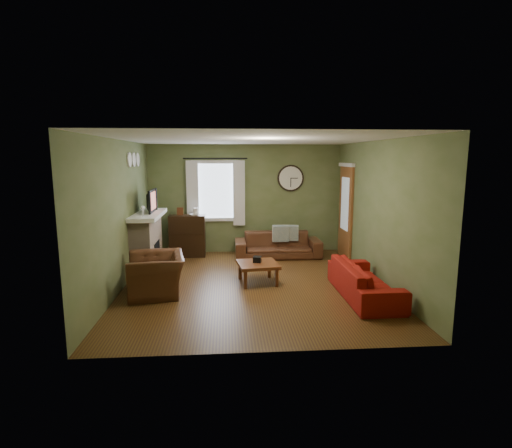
{
  "coord_description": "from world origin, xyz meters",
  "views": [
    {
      "loc": [
        -0.46,
        -7.02,
        2.3
      ],
      "look_at": [
        0.1,
        0.4,
        1.05
      ],
      "focal_mm": 28.0,
      "sensor_mm": 36.0,
      "label": 1
    }
  ],
  "objects": [
    {
      "name": "medallion_right",
      "position": [
        -2.28,
        1.5,
        2.25
      ],
      "size": [
        0.28,
        0.28,
        0.03
      ],
      "primitive_type": "cylinder",
      "color": "white",
      "rests_on": "wall_left"
    },
    {
      "name": "firebox",
      "position": [
        -1.91,
        1.15,
        0.3
      ],
      "size": [
        0.04,
        0.6,
        0.55
      ],
      "primitive_type": "cube",
      "color": "black",
      "rests_on": "fireplace"
    },
    {
      "name": "window_pane",
      "position": [
        -0.7,
        2.58,
        1.5
      ],
      "size": [
        1.0,
        0.02,
        1.3
      ],
      "primitive_type": null,
      "color": "silver",
      "rests_on": "wall_back"
    },
    {
      "name": "wall_left",
      "position": [
        -2.3,
        0.0,
        1.3
      ],
      "size": [
        0.0,
        5.2,
        2.6
      ],
      "primitive_type": "cube",
      "color": "#5D6B3E",
      "rests_on": "ground"
    },
    {
      "name": "armchair",
      "position": [
        -1.65,
        -0.39,
        0.34
      ],
      "size": [
        1.07,
        1.18,
        0.68
      ],
      "primitive_type": "imported",
      "rotation": [
        0.0,
        0.0,
        -1.4
      ],
      "color": "#482717",
      "rests_on": "floor"
    },
    {
      "name": "wall_clock",
      "position": [
        1.1,
        2.55,
        1.8
      ],
      "size": [
        0.64,
        0.06,
        0.64
      ],
      "primitive_type": null,
      "color": "white",
      "rests_on": "wall_back"
    },
    {
      "name": "fireplace",
      "position": [
        -2.1,
        1.15,
        0.55
      ],
      "size": [
        0.4,
        1.4,
        1.1
      ],
      "primitive_type": "cube",
      "color": "tan",
      "rests_on": "floor"
    },
    {
      "name": "mantel",
      "position": [
        -2.07,
        1.15,
        1.14
      ],
      "size": [
        0.58,
        1.6,
        0.08
      ],
      "primitive_type": "cube",
      "color": "white",
      "rests_on": "fireplace"
    },
    {
      "name": "wall_right",
      "position": [
        2.3,
        0.0,
        1.3
      ],
      "size": [
        0.0,
        5.2,
        2.6
      ],
      "primitive_type": "cube",
      "color": "#5D6B3E",
      "rests_on": "ground"
    },
    {
      "name": "wall_front",
      "position": [
        0.0,
        -2.6,
        1.3
      ],
      "size": [
        4.6,
        0.0,
        2.6
      ],
      "primitive_type": "cube",
      "color": "#5D6B3E",
      "rests_on": "ground"
    },
    {
      "name": "pillow_right",
      "position": [
        1.04,
        2.06,
        0.55
      ],
      "size": [
        0.38,
        0.18,
        0.36
      ],
      "primitive_type": "cube",
      "rotation": [
        0.0,
        0.0,
        -0.19
      ],
      "color": "#899998",
      "rests_on": "sofa_brown"
    },
    {
      "name": "sofa_brown",
      "position": [
        0.73,
        1.99,
        0.29
      ],
      "size": [
        1.97,
        0.77,
        0.58
      ],
      "primitive_type": "imported",
      "color": "#482717",
      "rests_on": "floor"
    },
    {
      "name": "wine_glass_a",
      "position": [
        -2.05,
        0.63,
        1.28
      ],
      "size": [
        0.07,
        0.07,
        0.2
      ],
      "primitive_type": null,
      "color": "white",
      "rests_on": "mantel"
    },
    {
      "name": "bookshelf",
      "position": [
        -1.37,
        2.2,
        0.49
      ],
      "size": [
        0.82,
        0.35,
        0.97
      ],
      "primitive_type": null,
      "color": "black",
      "rests_on": "floor"
    },
    {
      "name": "ceiling",
      "position": [
        0.0,
        0.0,
        2.6
      ],
      "size": [
        4.6,
        5.2,
        0.0
      ],
      "primitive_type": "cube",
      "color": "white",
      "rests_on": "ground"
    },
    {
      "name": "medallion_left",
      "position": [
        -2.28,
        0.8,
        2.25
      ],
      "size": [
        0.28,
        0.28,
        0.03
      ],
      "primitive_type": "cylinder",
      "color": "white",
      "rests_on": "wall_left"
    },
    {
      "name": "wine_glass_b",
      "position": [
        -2.05,
        0.72,
        1.28
      ],
      "size": [
        0.07,
        0.07,
        0.19
      ],
      "primitive_type": null,
      "color": "white",
      "rests_on": "mantel"
    },
    {
      "name": "floor",
      "position": [
        0.0,
        0.0,
        0.0
      ],
      "size": [
        4.6,
        5.2,
        0.0
      ],
      "primitive_type": "cube",
      "color": "#4C2F15",
      "rests_on": "ground"
    },
    {
      "name": "tv_screen",
      "position": [
        -1.97,
        1.3,
        1.41
      ],
      "size": [
        0.02,
        0.62,
        0.36
      ],
      "primitive_type": "cube",
      "color": "#994C3F",
      "rests_on": "mantel"
    },
    {
      "name": "wall_back",
      "position": [
        0.0,
        2.6,
        1.3
      ],
      "size": [
        4.6,
        0.0,
        2.6
      ],
      "primitive_type": "cube",
      "color": "#5D6B3E",
      "rests_on": "ground"
    },
    {
      "name": "medallion_mid",
      "position": [
        -2.28,
        1.15,
        2.25
      ],
      "size": [
        0.28,
        0.28,
        0.03
      ],
      "primitive_type": "cylinder",
      "color": "white",
      "rests_on": "wall_left"
    },
    {
      "name": "coffee_table",
      "position": [
        0.11,
        0.07,
        0.19
      ],
      "size": [
        0.8,
        0.8,
        0.38
      ],
      "primitive_type": null,
      "rotation": [
        0.0,
        0.0,
        0.13
      ],
      "color": "#572A14",
      "rests_on": "floor"
    },
    {
      "name": "sofa_red",
      "position": [
        1.82,
        -0.79,
        0.28
      ],
      "size": [
        0.75,
        1.91,
        0.56
      ],
      "primitive_type": "imported",
      "rotation": [
        0.0,
        0.0,
        1.57
      ],
      "color": "maroon",
      "rests_on": "floor"
    },
    {
      "name": "tv",
      "position": [
        -2.05,
        1.3,
        1.35
      ],
      "size": [
        0.08,
        0.6,
        0.35
      ],
      "primitive_type": "imported",
      "rotation": [
        0.0,
        0.0,
        1.57
      ],
      "color": "black",
      "rests_on": "mantel"
    },
    {
      "name": "pillow_left",
      "position": [
        0.8,
        2.02,
        0.55
      ],
      "size": [
        0.39,
        0.12,
        0.38
      ],
      "primitive_type": "cube",
      "rotation": [
        0.0,
        0.0,
        -0.01
      ],
      "color": "#899998",
      "rests_on": "sofa_brown"
    },
    {
      "name": "curtain_right",
      "position": [
        -0.15,
        2.48,
        1.45
      ],
      "size": [
        0.28,
        0.04,
        1.55
      ],
      "primitive_type": "cube",
      "color": "silver",
      "rests_on": "wall_back"
    },
    {
      "name": "book",
      "position": [
        -1.29,
        2.19,
        0.96
      ],
      "size": [
        0.24,
        0.28,
        0.02
      ],
      "primitive_type": "imported",
      "rotation": [
        0.0,
        0.0,
        0.37
      ],
      "color": "#572A14",
      "rests_on": "bookshelf"
    },
    {
      "name": "tissue_box",
      "position": [
        0.1,
        0.12,
        0.4
      ],
      "size": [
        0.17,
        0.17,
        0.11
      ],
      "primitive_type": "cube",
      "rotation": [
        0.0,
        0.0,
        -0.27
      ],
      "color": "black",
      "rests_on": "coffee_table"
    },
    {
      "name": "curtain_rod",
      "position": [
        -0.7,
        2.48,
        2.27
      ],
      "size": [
        0.03,
        0.03,
        1.5
      ],
      "primitive_type": "cylinder",
      "color": "black",
      "rests_on": "wall_back"
    },
    {
      "name": "curtain_left",
      "position": [
        -1.25,
        2.48,
        1.45
      ],
      "size": [
        0.28,
        0.04,
        1.55
      ],
      "primitive_type": "cube",
      "color": "silver",
      "rests_on": "wall_back"
    },
    {
      "name": "door",
      "position": [
        2.27,
        1.85,
        1.05
      ],
      "size": [
        0.05,
        0.9,
        2.1
      ],
      "primitive_type": "cube",
      "color": "brown",
      "rests_on": "floor"
    }
  ]
}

